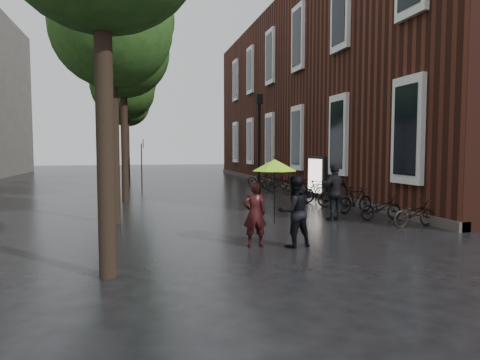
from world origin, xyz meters
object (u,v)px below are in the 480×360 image
object	(u,v)px
parked_bicycles	(306,189)
lamp_post	(259,140)
person_burgundy	(255,214)
ad_lightbox	(317,177)
person_black	(294,212)
pedestrian_walking	(335,193)

from	to	relation	value
parked_bicycles	lamp_post	distance (m)	4.98
person_burgundy	ad_lightbox	bearing A→B (deg)	-121.40
parked_bicycles	ad_lightbox	distance (m)	0.96
person_black	ad_lightbox	size ratio (longest dim) A/B	0.86
parked_bicycles	ad_lightbox	world-z (taller)	ad_lightbox
person_black	ad_lightbox	bearing A→B (deg)	-124.50
person_burgundy	person_black	size ratio (longest dim) A/B	0.93
pedestrian_walking	ad_lightbox	xyz separation A→B (m)	(2.37, 6.65, 0.08)
pedestrian_walking	person_burgundy	bearing A→B (deg)	26.45
parked_bicycles	lamp_post	xyz separation A→B (m)	(-3.25, -2.99, 2.30)
lamp_post	pedestrian_walking	bearing A→B (deg)	-64.67
ad_lightbox	lamp_post	world-z (taller)	lamp_post
ad_lightbox	person_burgundy	bearing A→B (deg)	-131.53
person_burgundy	pedestrian_walking	size ratio (longest dim) A/B	0.86
person_black	lamp_post	bearing A→B (deg)	-106.69
ad_lightbox	pedestrian_walking	bearing A→B (deg)	-119.30
pedestrian_walking	ad_lightbox	bearing A→B (deg)	-122.70
person_burgundy	ad_lightbox	distance (m)	11.34
pedestrian_walking	lamp_post	world-z (taller)	lamp_post
pedestrian_walking	lamp_post	xyz separation A→B (m)	(-1.61, 3.40, 1.81)
pedestrian_walking	parked_bicycles	xyz separation A→B (m)	(1.64, 6.39, -0.49)
person_burgundy	pedestrian_walking	distance (m)	4.68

